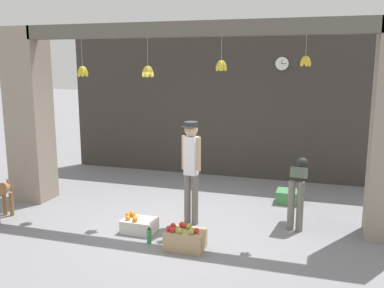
# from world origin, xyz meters

# --- Properties ---
(ground_plane) EXTENTS (60.00, 60.00, 0.00)m
(ground_plane) POSITION_xyz_m (0.00, 0.00, 0.00)
(ground_plane) COLOR gray
(shop_back_wall) EXTENTS (7.73, 0.12, 3.29)m
(shop_back_wall) POSITION_xyz_m (0.00, 3.12, 1.65)
(shop_back_wall) COLOR #38332D
(shop_back_wall) RESTS_ON ground_plane
(shop_pillar_left) EXTENTS (0.70, 0.60, 3.29)m
(shop_pillar_left) POSITION_xyz_m (-3.22, 0.30, 1.65)
(shop_pillar_left) COLOR gray
(shop_pillar_left) RESTS_ON ground_plane
(storefront_awning) EXTENTS (5.83, 0.27, 0.90)m
(storefront_awning) POSITION_xyz_m (-0.02, 0.12, 3.14)
(storefront_awning) COLOR #5B564C
(shopkeeper) EXTENTS (0.34, 0.29, 1.72)m
(shopkeeper) POSITION_xyz_m (0.15, -0.06, 1.03)
(shopkeeper) COLOR #6B665B
(shopkeeper) RESTS_ON ground_plane
(worker_stooping) EXTENTS (0.27, 0.81, 1.06)m
(worker_stooping) POSITION_xyz_m (1.84, 0.37, 0.71)
(worker_stooping) COLOR #6B665B
(worker_stooping) RESTS_ON ground_plane
(fruit_crate_oranges) EXTENTS (0.52, 0.38, 0.28)m
(fruit_crate_oranges) POSITION_xyz_m (-0.54, -0.65, 0.11)
(fruit_crate_oranges) COLOR silver
(fruit_crate_oranges) RESTS_ON ground_plane
(fruit_crate_apples) EXTENTS (0.56, 0.37, 0.36)m
(fruit_crate_apples) POSITION_xyz_m (0.36, -1.03, 0.15)
(fruit_crate_apples) COLOR tan
(fruit_crate_apples) RESTS_ON ground_plane
(produce_box_green) EXTENTS (0.43, 0.41, 0.24)m
(produce_box_green) POSITION_xyz_m (1.60, 1.51, 0.12)
(produce_box_green) COLOR #42844C
(produce_box_green) RESTS_ON ground_plane
(water_bottle) EXTENTS (0.07, 0.07, 0.24)m
(water_bottle) POSITION_xyz_m (-0.21, -1.01, 0.11)
(water_bottle) COLOR #38934C
(water_bottle) RESTS_ON ground_plane
(wall_clock) EXTENTS (0.30, 0.03, 0.30)m
(wall_clock) POSITION_xyz_m (1.24, 3.05, 2.62)
(wall_clock) COLOR black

